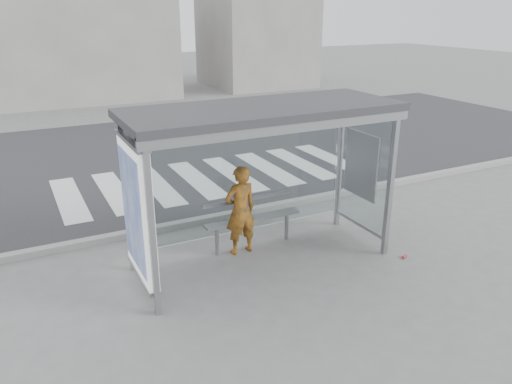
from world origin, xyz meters
The scene contains 10 objects.
ground centered at (0.00, 0.00, 0.00)m, with size 80.00×80.00×0.00m, color slate.
road centered at (0.00, 7.00, 0.00)m, with size 30.00×10.00×0.01m, color #2C2C2E.
curb centered at (0.00, 1.95, 0.06)m, with size 30.00×0.18×0.12m, color gray.
crosswalk centered at (1.00, 4.50, 0.00)m, with size 7.55×3.00×0.00m.
bus_shelter centered at (-0.37, 0.06, 1.98)m, with size 4.25×1.65×2.62m.
building_center centered at (0.00, 18.00, 2.50)m, with size 8.00×5.00×5.00m, color gray.
building_right centered at (9.00, 18.00, 3.50)m, with size 5.00×5.00×7.00m, color gray.
person centered at (-0.18, 0.48, 0.78)m, with size 0.57×0.37×1.57m, color #EB5B16.
bench centered at (0.10, 0.58, 0.54)m, with size 1.76×0.22×0.91m.
soda_can centered at (2.20, -0.99, 0.03)m, with size 0.06×0.06×0.11m, color #C43946.
Camera 1 is at (-3.45, -6.58, 4.00)m, focal length 35.00 mm.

